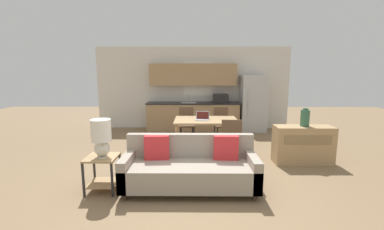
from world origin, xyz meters
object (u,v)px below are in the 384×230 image
(dining_chair_near_right, at_px, (231,139))
(dining_chair_far_right, at_px, (222,123))
(credenza, at_px, (303,145))
(vase, at_px, (305,118))
(table_lamp, at_px, (101,136))
(laptop, at_px, (202,118))
(dining_table, at_px, (206,122))
(couch, at_px, (190,168))
(side_table, at_px, (102,168))
(dining_chair_far_left, at_px, (187,122))
(refrigerator, at_px, (253,103))

(dining_chair_near_right, relative_size, dining_chair_far_right, 1.00)
(credenza, height_order, dining_chair_near_right, dining_chair_near_right)
(vase, bearing_deg, dining_chair_far_right, 132.30)
(table_lamp, xyz_separation_m, laptop, (1.62, 2.13, -0.09))
(dining_table, xyz_separation_m, laptop, (-0.09, -0.06, 0.11))
(couch, height_order, side_table, couch)
(dining_chair_far_left, bearing_deg, table_lamp, -118.65)
(couch, relative_size, laptop, 5.90)
(vase, xyz_separation_m, dining_chair_near_right, (-1.51, -0.04, -0.43))
(table_lamp, height_order, dining_chair_far_left, table_lamp)
(couch, height_order, vase, vase)
(table_lamp, bearing_deg, refrigerator, 52.94)
(side_table, distance_m, dining_chair_near_right, 2.55)
(dining_chair_far_left, relative_size, dining_chair_near_right, 1.00)
(side_table, bearing_deg, dining_table, 51.25)
(dining_chair_far_right, height_order, laptop, laptop)
(dining_chair_far_left, bearing_deg, vase, -41.08)
(side_table, height_order, credenza, credenza)
(couch, xyz_separation_m, dining_chair_far_right, (0.82, 2.89, 0.18))
(dining_table, xyz_separation_m, dining_chair_near_right, (0.47, -0.89, -0.18))
(dining_chair_far_left, height_order, dining_chair_near_right, same)
(dining_table, relative_size, couch, 0.71)
(credenza, distance_m, dining_chair_far_left, 2.99)
(vase, height_order, dining_chair_far_left, vase)
(side_table, height_order, laptop, laptop)
(refrigerator, bearing_deg, dining_chair_near_right, -110.25)
(dining_chair_near_right, height_order, dining_chair_far_right, same)
(credenza, relative_size, vase, 3.17)
(vase, distance_m, laptop, 2.22)
(refrigerator, height_order, dining_chair_far_left, refrigerator)
(dining_chair_near_right, bearing_deg, vase, -174.59)
(credenza, distance_m, laptop, 2.25)
(laptop, bearing_deg, dining_chair_far_left, 123.06)
(dining_chair_far_left, bearing_deg, dining_chair_far_right, -8.19)
(side_table, distance_m, laptop, 2.70)
(refrigerator, relative_size, credenza, 1.52)
(table_lamp, relative_size, dining_chair_far_right, 0.64)
(credenza, bearing_deg, laptop, 158.77)
(refrigerator, distance_m, table_lamp, 5.52)
(dining_table, relative_size, dining_chair_far_right, 1.59)
(dining_chair_far_right, bearing_deg, dining_table, -127.46)
(credenza, height_order, laptop, laptop)
(refrigerator, xyz_separation_m, dining_chair_near_right, (-1.14, -3.10, -0.37))
(couch, bearing_deg, dining_chair_near_right, 55.18)
(table_lamp, bearing_deg, vase, 20.05)
(dining_table, bearing_deg, dining_chair_far_right, 60.33)
(couch, distance_m, dining_chair_near_right, 1.45)
(couch, relative_size, dining_chair_far_left, 2.25)
(refrigerator, height_order, laptop, refrigerator)
(refrigerator, bearing_deg, side_table, -127.45)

